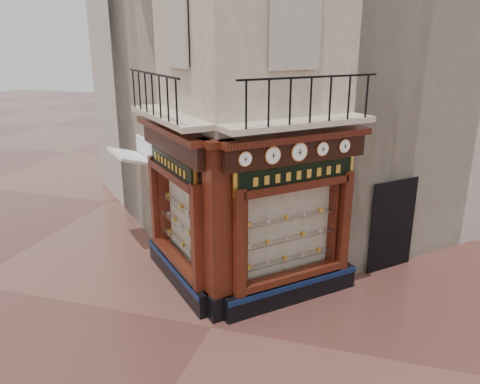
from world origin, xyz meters
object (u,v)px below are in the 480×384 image
at_px(clock_a, 245,159).
at_px(clock_e, 344,146).
at_px(clock_c, 299,152).
at_px(corner_pilaster, 218,234).
at_px(awning, 137,243).
at_px(signboard_right, 297,174).
at_px(signboard_left, 172,164).
at_px(clock_d, 322,149).
at_px(clock_b, 273,155).

xyz_separation_m(clock_a, clock_e, (1.76, 1.76, 0.00)).
bearing_deg(clock_c, corner_pilaster, 165.92).
height_order(awning, signboard_right, signboard_right).
bearing_deg(clock_c, signboard_left, 132.83).
relative_size(clock_c, clock_e, 1.32).
bearing_deg(clock_d, signboard_left, 140.29).
relative_size(corner_pilaster, awning, 2.39).
distance_m(clock_a, signboard_left, 2.36).
distance_m(clock_e, signboard_right, 1.27).
xyz_separation_m(clock_e, signboard_right, (-0.89, -0.74, -0.52)).
bearing_deg(clock_e, clock_d, -180.00).
xyz_separation_m(corner_pilaster, signboard_right, (1.46, 1.01, 1.15)).
distance_m(corner_pilaster, signboard_right, 2.12).
relative_size(clock_b, signboard_left, 0.19).
bearing_deg(signboard_right, signboard_left, 135.00).
xyz_separation_m(awning, signboard_right, (5.08, -1.90, 3.10)).
relative_size(clock_b, clock_e, 1.22).
distance_m(clock_d, signboard_right, 0.77).
bearing_deg(clock_d, clock_b, 180.00).
distance_m(clock_b, signboard_right, 0.88).
height_order(clock_d, clock_e, clock_d).
distance_m(clock_d, clock_e, 0.60).
relative_size(clock_a, awning, 0.19).
height_order(clock_c, clock_e, clock_c).
height_order(corner_pilaster, clock_c, corner_pilaster).
distance_m(corner_pilaster, clock_a, 1.78).
height_order(clock_b, awning, clock_b).
height_order(clock_c, signboard_right, clock_c).
distance_m(clock_e, signboard_left, 3.92).
distance_m(corner_pilaster, clock_c, 2.42).
bearing_deg(corner_pilaster, clock_e, -8.37).
height_order(clock_b, clock_c, clock_c).
relative_size(clock_c, signboard_right, 0.18).
bearing_deg(clock_c, clock_d, 0.00).
xyz_separation_m(corner_pilaster, clock_c, (1.51, 0.90, 1.67)).
bearing_deg(corner_pilaster, signboard_right, -10.25).
bearing_deg(clock_a, clock_c, -0.00).
distance_m(clock_d, awning, 6.82).
xyz_separation_m(clock_d, awning, (-5.55, 1.59, -3.62)).
bearing_deg(clock_d, clock_c, -180.00).
bearing_deg(clock_b, clock_e, 0.00).
height_order(clock_b, signboard_left, clock_b).
height_order(clock_d, signboard_left, clock_d).
bearing_deg(signboard_left, clock_a, -161.38).
relative_size(awning, signboard_left, 0.83).
bearing_deg(clock_e, signboard_right, 174.52).
xyz_separation_m(clock_d, signboard_left, (-3.39, -0.31, -0.52)).
bearing_deg(signboard_left, clock_e, -124.07).
height_order(clock_c, signboard_left, clock_c).
xyz_separation_m(clock_b, signboard_left, (-2.51, 0.57, -0.52)).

